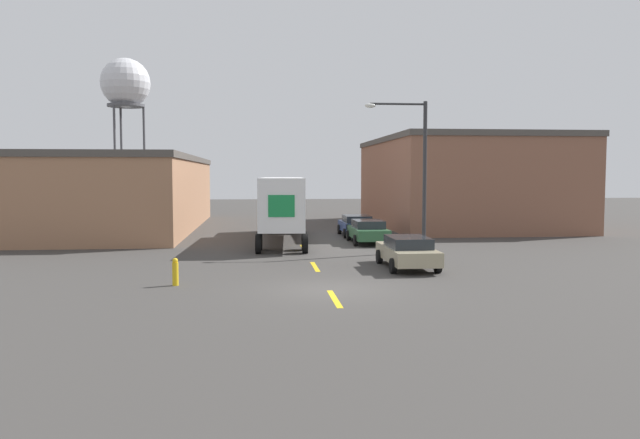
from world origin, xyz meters
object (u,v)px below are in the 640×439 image
water_tower (126,85)px  parked_car_right_far (356,225)px  parked_car_right_mid (368,231)px  semi_truck (282,203)px  parked_car_right_near (407,251)px  fire_hydrant (175,272)px  street_lamp (417,163)px

water_tower → parked_car_right_far: bearing=-59.1°
parked_car_right_mid → parked_car_right_far: bearing=90.0°
semi_truck → parked_car_right_near: size_ratio=2.96×
parked_car_right_near → water_tower: 56.90m
parked_car_right_far → semi_truck: bearing=-151.4°
parked_car_right_near → fire_hydrant: bearing=-160.3°
parked_car_right_far → water_tower: water_tower is taller
parked_car_right_far → street_lamp: 9.55m
parked_car_right_far → fire_hydrant: size_ratio=4.65×
street_lamp → parked_car_right_mid: bearing=112.1°
semi_truck → parked_car_right_near: 12.41m
semi_truck → parked_car_right_near: bearing=-64.0°
water_tower → semi_truck: bearing=-66.6°
parked_car_right_mid → semi_truck: bearing=162.2°
street_lamp → parked_car_right_near: bearing=-107.9°
parked_car_right_far → parked_car_right_mid: 4.25m
parked_car_right_mid → water_tower: bearing=118.2°
parked_car_right_mid → water_tower: (-21.92, 40.91, 13.89)m
semi_truck → parked_car_right_far: semi_truck is taller
parked_car_right_far → parked_car_right_mid: size_ratio=1.00×
water_tower → street_lamp: size_ratio=2.30×
water_tower → street_lamp: 52.03m
parked_car_right_near → water_tower: (-21.92, 50.63, 13.89)m
water_tower → street_lamp: bearing=-62.4°
parked_car_right_near → parked_car_right_far: size_ratio=1.00×
semi_truck → parked_car_right_mid: 5.37m
water_tower → fire_hydrant: size_ratio=17.71×
fire_hydrant → parked_car_right_far: bearing=61.7°
semi_truck → parked_car_right_mid: (4.90, -1.58, -1.56)m
parked_car_right_mid → fire_hydrant: parked_car_right_mid is taller
parked_car_right_mid → street_lamp: bearing=-67.9°
water_tower → street_lamp: water_tower is taller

